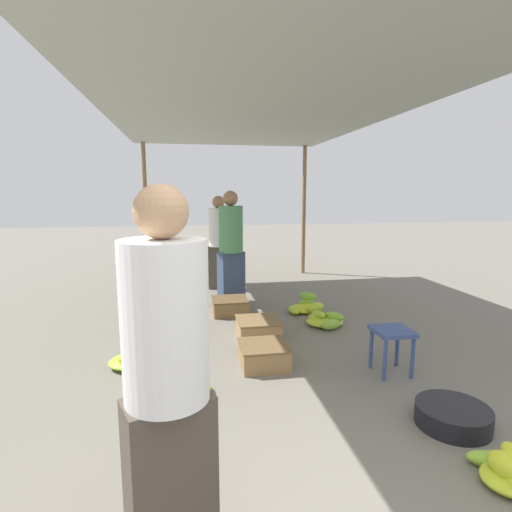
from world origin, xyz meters
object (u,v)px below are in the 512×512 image
at_px(crate_near, 264,355).
at_px(shopper_walking_mid, 219,241).
at_px(banana_pile_left_2, 133,359).
at_px(crate_far, 230,306).
at_px(stool, 392,338).
at_px(vendor_foreground, 167,378).
at_px(banana_pile_right_2, 325,320).
at_px(basin_black, 453,416).
at_px(banana_pile_right_1, 306,307).
at_px(banana_pile_left_1, 178,325).
at_px(banana_pile_right_0, 512,472).
at_px(shopper_walking_far, 231,246).
at_px(crate_mid, 258,328).
at_px(banana_pile_left_0, 181,390).

bearing_deg(crate_near, shopper_walking_mid, 92.78).
distance_m(banana_pile_left_2, crate_far, 1.93).
relative_size(stool, crate_near, 0.92).
relative_size(crate_near, shopper_walking_mid, 0.29).
relative_size(vendor_foreground, banana_pile_right_2, 3.39).
relative_size(crate_near, crate_far, 0.96).
distance_m(basin_black, banana_pile_right_1, 2.90).
relative_size(basin_black, shopper_walking_mid, 0.32).
bearing_deg(banana_pile_left_2, banana_pile_left_1, 66.63).
bearing_deg(banana_pile_right_0, shopper_walking_far, 105.67).
bearing_deg(shopper_walking_far, stool, -65.81).
bearing_deg(crate_mid, banana_pile_left_2, -156.01).
distance_m(stool, shopper_walking_mid, 3.93).
height_order(stool, basin_black, stool).
relative_size(stool, banana_pile_left_0, 0.73).
relative_size(banana_pile_left_0, banana_pile_right_2, 1.16).
distance_m(stool, shopper_walking_far, 2.99).
height_order(banana_pile_right_1, crate_near, banana_pile_right_1).
bearing_deg(crate_far, shopper_walking_far, 81.37).
relative_size(banana_pile_right_2, crate_near, 1.08).
bearing_deg(crate_mid, shopper_walking_far, 95.55).
height_order(crate_near, crate_mid, crate_near).
xyz_separation_m(crate_mid, shopper_walking_far, (-0.15, 1.52, 0.78)).
bearing_deg(banana_pile_right_1, shopper_walking_mid, 123.50).
height_order(vendor_foreground, banana_pile_left_0, vendor_foreground).
distance_m(vendor_foreground, banana_pile_left_1, 3.25).
height_order(banana_pile_right_0, crate_mid, banana_pile_right_0).
relative_size(basin_black, banana_pile_left_1, 0.85).
bearing_deg(crate_near, stool, -17.62).
xyz_separation_m(basin_black, shopper_walking_mid, (-1.32, 4.55, 0.77)).
relative_size(banana_pile_left_1, crate_mid, 1.24).
bearing_deg(banana_pile_right_2, banana_pile_right_0, -87.94).
bearing_deg(crate_near, banana_pile_right_0, -58.94).
bearing_deg(shopper_walking_mid, banana_pile_right_0, -76.15).
xyz_separation_m(banana_pile_right_2, crate_mid, (-0.92, -0.24, 0.04)).
xyz_separation_m(banana_pile_right_1, shopper_walking_far, (-1.00, 0.67, 0.81)).
relative_size(banana_pile_right_2, shopper_walking_far, 0.30).
relative_size(stool, shopper_walking_far, 0.25).
height_order(vendor_foreground, shopper_walking_mid, vendor_foreground).
bearing_deg(banana_pile_left_0, crate_far, 73.85).
bearing_deg(crate_mid, banana_pile_left_0, -124.44).
relative_size(banana_pile_left_1, crate_far, 1.26).
relative_size(vendor_foreground, shopper_walking_mid, 1.05).
height_order(crate_mid, crate_far, crate_far).
bearing_deg(banana_pile_right_1, banana_pile_left_0, -129.08).
distance_m(stool, banana_pile_right_2, 1.44).
bearing_deg(banana_pile_right_1, banana_pile_right_0, -87.22).
bearing_deg(basin_black, banana_pile_left_0, 159.02).
bearing_deg(vendor_foreground, stool, 39.61).
relative_size(crate_mid, crate_far, 1.01).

